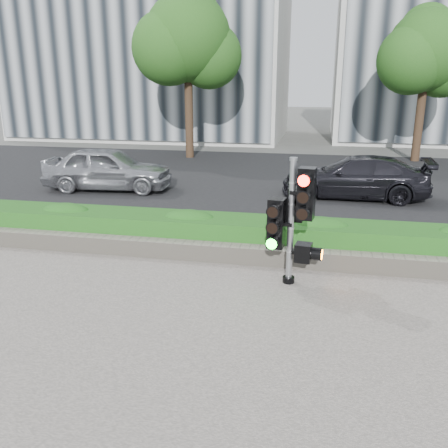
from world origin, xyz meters
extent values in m
plane|color=#51514C|center=(0.00, 0.00, 0.00)|extent=(120.00, 120.00, 0.00)
cube|color=#9E9389|center=(0.00, -2.50, 0.01)|extent=(16.00, 11.00, 0.03)
cube|color=black|center=(0.00, 10.00, 0.01)|extent=(60.00, 13.00, 0.02)
cube|color=gray|center=(0.00, 3.15, 0.06)|extent=(60.00, 0.25, 0.12)
cube|color=gray|center=(0.00, 1.90, 0.20)|extent=(12.00, 0.32, 0.34)
cube|color=green|center=(0.00, 2.55, 0.37)|extent=(12.00, 1.00, 0.68)
cube|color=#B7B7B2|center=(-9.00, 23.00, 7.50)|extent=(16.00, 9.00, 15.00)
cylinder|color=black|center=(-4.50, 14.50, 2.02)|extent=(0.36, 0.36, 4.03)
sphere|color=#134313|center=(-4.50, 14.50, 5.18)|extent=(3.74, 3.74, 3.74)
sphere|color=#134313|center=(-3.64, 14.86, 4.46)|extent=(2.88, 2.88, 2.88)
sphere|color=#134313|center=(-5.22, 14.07, 4.75)|extent=(3.17, 3.17, 3.17)
sphere|color=#134313|center=(-4.50, 15.22, 6.05)|extent=(2.59, 2.59, 2.59)
cylinder|color=black|center=(5.50, 15.50, 1.79)|extent=(0.36, 0.36, 3.58)
sphere|color=#134313|center=(5.50, 15.50, 4.61)|extent=(3.33, 3.33, 3.33)
sphere|color=#134313|center=(6.27, 15.82, 3.97)|extent=(2.56, 2.56, 2.56)
sphere|color=#134313|center=(4.86, 15.12, 4.22)|extent=(2.82, 2.82, 2.82)
sphere|color=#134313|center=(5.50, 16.14, 5.38)|extent=(2.30, 2.30, 2.30)
cylinder|color=black|center=(0.99, 1.12, 0.08)|extent=(0.21, 0.21, 0.10)
cylinder|color=gray|center=(0.99, 1.12, 1.10)|extent=(0.11, 0.11, 2.14)
cylinder|color=gray|center=(0.99, 1.12, 2.20)|extent=(0.14, 0.14, 0.05)
cube|color=#FF1107|center=(1.22, 1.06, 1.65)|extent=(0.31, 0.31, 0.86)
cube|color=#14E51E|center=(0.74, 1.13, 1.10)|extent=(0.31, 0.31, 0.86)
cube|color=black|center=(1.05, 1.36, 1.39)|extent=(0.31, 0.31, 0.58)
cube|color=orange|center=(1.22, 1.12, 0.60)|extent=(0.31, 0.31, 0.31)
imported|color=#A1A2A8|center=(-5.24, 7.40, 0.71)|extent=(4.20, 2.00, 1.38)
imported|color=black|center=(2.47, 7.90, 0.65)|extent=(4.39, 1.97, 1.25)
camera|label=1|loc=(1.41, -6.58, 3.41)|focal=38.00mm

